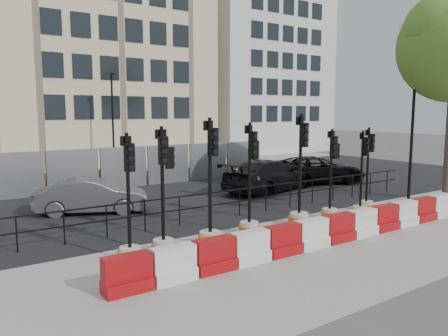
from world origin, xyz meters
TOP-DOWN VIEW (x-y plane):
  - ground at (0.00, 0.00)m, footprint 120.00×120.00m
  - sidewalk_near at (0.00, -3.00)m, footprint 40.00×6.00m
  - road at (0.00, 7.00)m, footprint 40.00×14.00m
  - sidewalk_far at (0.00, 16.00)m, footprint 40.00×4.00m
  - building_cream at (2.00, 21.99)m, footprint 15.00×10.06m
  - building_white at (17.00, 21.99)m, footprint 12.00×9.06m
  - kerb_railing at (0.00, 1.20)m, footprint 18.00×0.04m
  - heras_fencing at (-0.49, 9.71)m, footprint 14.33×1.72m
  - lamp_post_far at (0.50, 14.98)m, footprint 0.12×0.56m
  - lamp_post_near at (7.50, -0.52)m, footprint 0.12×0.56m
  - barrier_row at (-0.00, -2.80)m, footprint 12.55×0.50m
  - traffic_signal_a at (-5.02, -1.10)m, footprint 0.63×0.63m
  - traffic_signal_b at (-4.06, -1.04)m, footprint 0.65×0.65m
  - traffic_signal_c at (-2.71, -1.16)m, footprint 0.70×0.70m
  - traffic_signal_d at (-1.14, -0.87)m, footprint 0.66×0.66m
  - traffic_signal_e at (0.84, -0.93)m, footprint 0.71×0.71m
  - traffic_signal_f at (2.34, -0.88)m, footprint 0.61×0.61m
  - traffic_signal_g at (3.55, -1.18)m, footprint 0.60×0.60m
  - traffic_signal_h at (4.42, -0.76)m, footprint 0.61×0.61m
  - car_b at (-4.14, 4.61)m, footprint 4.25×4.93m
  - car_c at (3.98, 4.36)m, footprint 4.77×6.28m
  - car_d at (7.55, 4.80)m, footprint 5.93×6.72m

SIDE VIEW (x-z plane):
  - ground at x=0.00m, z-range 0.00..0.00m
  - sidewalk_near at x=0.00m, z-range 0.00..0.02m
  - sidewalk_far at x=0.00m, z-range 0.00..0.02m
  - road at x=0.00m, z-range 0.00..0.03m
  - barrier_row at x=0.00m, z-range -0.03..0.77m
  - traffic_signal_g at x=3.55m, z-range -0.89..2.15m
  - traffic_signal_h at x=4.42m, z-range -0.92..2.20m
  - car_b at x=-4.14m, z-range 0.00..1.29m
  - traffic_signal_a at x=-5.02m, z-range -0.93..2.25m
  - kerb_railing at x=0.00m, z-range 0.19..1.19m
  - car_d at x=7.55m, z-range 0.00..1.41m
  - heras_fencing at x=-0.49m, z-range -0.29..1.71m
  - traffic_signal_c at x=-2.71m, z-range -1.04..2.49m
  - traffic_signal_f at x=2.34m, z-range -0.81..2.30m
  - traffic_signal_e at x=0.84m, z-range -1.06..2.55m
  - car_c at x=3.98m, z-range 0.00..1.51m
  - traffic_signal_b at x=-4.06m, z-range -0.87..2.45m
  - traffic_signal_d at x=-1.14m, z-range -0.88..2.49m
  - lamp_post_far at x=0.50m, z-range 0.22..6.22m
  - lamp_post_near at x=7.50m, z-range 0.22..6.22m
  - building_white at x=17.00m, z-range 0.00..16.00m
  - building_cream at x=2.00m, z-range 0.00..18.00m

